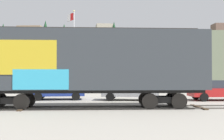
# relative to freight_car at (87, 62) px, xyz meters

# --- Properties ---
(ground_plane) EXTENTS (260.00, 260.00, 0.00)m
(ground_plane) POSITION_rel_freight_car_xyz_m (-1.35, 0.00, -2.75)
(ground_plane) COLOR gray
(track) EXTENTS (59.94, 6.09, 0.08)m
(track) POSITION_rel_freight_car_xyz_m (0.93, 0.07, -2.72)
(track) COLOR #4C4742
(track) RESTS_ON ground_plane
(freight_car) EXTENTS (14.17, 3.79, 4.79)m
(freight_car) POSITION_rel_freight_car_xyz_m (0.00, 0.00, 0.00)
(freight_car) COLOR #33383D
(freight_car) RESTS_ON ground_plane
(flagpole) EXTENTS (1.03, 1.22, 9.14)m
(flagpole) POSITION_rel_freight_car_xyz_m (-3.18, 13.96, 3.02)
(flagpole) COLOR silver
(flagpole) RESTS_ON ground_plane
(hillside) EXTENTS (125.75, 32.12, 17.96)m
(hillside) POSITION_rel_freight_car_xyz_m (-1.36, 70.60, 4.08)
(hillside) COLOR slate
(hillside) RESTS_ON ground_plane
(parked_car_blue) EXTENTS (4.46, 2.48, 1.83)m
(parked_car_blue) POSITION_rel_freight_car_xyz_m (-3.10, 5.86, -1.83)
(parked_car_blue) COLOR navy
(parked_car_blue) RESTS_ON ground_plane
(parked_car_silver) EXTENTS (4.49, 2.13, 1.63)m
(parked_car_silver) POSITION_rel_freight_car_xyz_m (2.72, 5.44, -1.92)
(parked_car_silver) COLOR #B7BABF
(parked_car_silver) RESTS_ON ground_plane
(parked_car_red) EXTENTS (4.71, 2.23, 1.58)m
(parked_car_red) POSITION_rel_freight_car_xyz_m (9.76, 5.51, -1.96)
(parked_car_red) COLOR #B21E1E
(parked_car_red) RESTS_ON ground_plane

